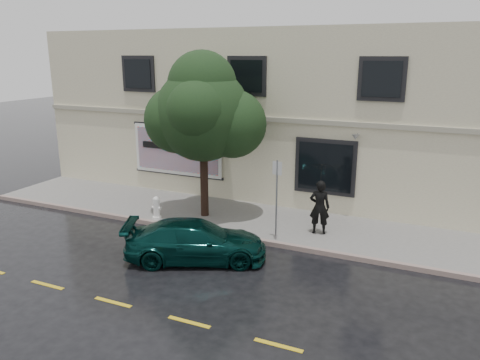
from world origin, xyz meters
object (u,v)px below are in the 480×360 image
at_px(street_tree, 203,114).
at_px(fire_hydrant, 157,208).
at_px(pedestrian, 320,207).
at_px(car, 196,241).

bearing_deg(street_tree, fire_hydrant, -143.71).
bearing_deg(street_tree, pedestrian, -0.44).
bearing_deg(pedestrian, car, 36.46).
xyz_separation_m(pedestrian, street_tree, (-4.38, 0.03, 2.86)).
height_order(car, pedestrian, pedestrian).
xyz_separation_m(car, street_tree, (-1.48, 3.30, 3.33)).
relative_size(pedestrian, fire_hydrant, 2.18).
xyz_separation_m(pedestrian, fire_hydrant, (-5.82, -1.02, -0.51)).
relative_size(car, fire_hydrant, 4.95).
xyz_separation_m(street_tree, fire_hydrant, (-1.44, -1.05, -3.38)).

